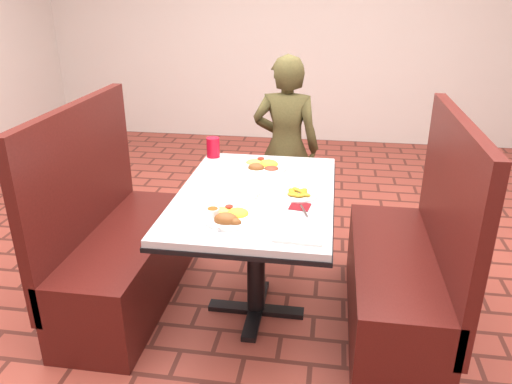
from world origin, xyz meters
TOP-DOWN VIEW (x-y plane):
  - dining_table at (0.00, 0.00)m, footprint 0.81×1.21m
  - booth_bench_left at (-0.80, 0.00)m, footprint 0.47×1.20m
  - booth_bench_right at (0.80, 0.00)m, footprint 0.47×1.20m
  - diner_person at (0.05, 1.06)m, footprint 0.50×0.35m
  - near_dinner_plate at (-0.07, -0.34)m, footprint 0.25×0.25m
  - far_dinner_plate at (-0.02, 0.36)m, footprint 0.28×0.28m
  - plantain_plate at (0.22, -0.02)m, footprint 0.19×0.19m
  - maroon_napkin at (0.24, -0.15)m, footprint 0.11×0.11m
  - spoon_utensil at (0.26, -0.21)m, footprint 0.05×0.14m
  - red_tumbler at (-0.35, 0.52)m, footprint 0.08×0.08m
  - paper_napkin at (0.26, -0.46)m, footprint 0.22×0.17m
  - knife_utensil at (-0.09, -0.38)m, footprint 0.02×0.18m
  - fork_utensil at (-0.05, -0.38)m, footprint 0.01×0.15m
  - lettuce_shreds at (0.04, 0.06)m, footprint 0.28×0.32m

SIDE VIEW (x-z plane):
  - booth_bench_left at x=-0.80m, z-range -0.26..0.92m
  - booth_bench_right at x=0.80m, z-range -0.26..0.92m
  - dining_table at x=0.00m, z-range 0.28..1.03m
  - diner_person at x=0.05m, z-range 0.00..1.32m
  - lettuce_shreds at x=0.04m, z-range 0.75..0.75m
  - maroon_napkin at x=0.24m, z-range 0.75..0.75m
  - spoon_utensil at x=0.26m, z-range 0.75..0.76m
  - paper_napkin at x=0.26m, z-range 0.75..0.76m
  - fork_utensil at x=-0.05m, z-range 0.76..0.76m
  - knife_utensil at x=-0.09m, z-range 0.76..0.76m
  - plantain_plate at x=0.22m, z-range 0.75..0.78m
  - far_dinner_plate at x=-0.02m, z-range 0.74..0.81m
  - near_dinner_plate at x=-0.07m, z-range 0.74..0.82m
  - red_tumbler at x=-0.35m, z-range 0.75..0.87m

